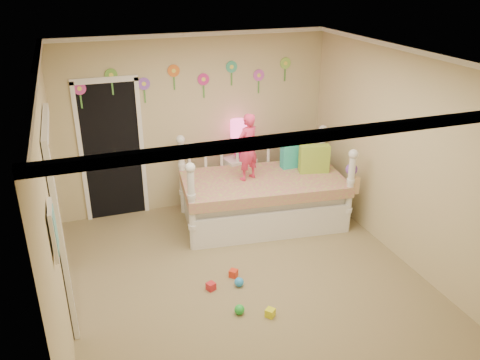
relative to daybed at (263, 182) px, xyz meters
name	(u,v)px	position (x,y,z in m)	size (l,w,h in m)	color
floor	(249,281)	(-0.70, -1.34, -0.62)	(4.00, 4.50, 0.01)	#7F684C
ceiling	(251,59)	(-0.70, -1.34, 1.98)	(4.00, 4.50, 0.01)	white
back_wall	(197,123)	(-0.70, 0.91, 0.68)	(4.00, 0.01, 2.60)	tan
left_wall	(54,209)	(-2.70, -1.34, 0.68)	(0.01, 4.50, 2.60)	tan
right_wall	(405,159)	(1.30, -1.34, 0.68)	(0.01, 4.50, 2.60)	tan
crown_molding	(251,62)	(-0.70, -1.34, 1.95)	(4.00, 4.50, 0.06)	white
daybed	(263,182)	(0.00, 0.00, 0.00)	(2.29, 1.23, 1.24)	white
pillow_turquoise	(294,154)	(0.59, 0.23, 0.27)	(0.40, 0.14, 0.40)	teal
pillow_lime	(314,159)	(0.77, -0.04, 0.27)	(0.42, 0.16, 0.40)	#95BC39
child	(248,147)	(-0.22, 0.04, 0.54)	(0.34, 0.23, 0.94)	#EB3563
nightstand	(239,180)	(-0.10, 0.72, -0.25)	(0.44, 0.34, 0.73)	white
table_lamp	(239,133)	(-0.10, 0.72, 0.51)	(0.27, 0.27, 0.60)	#D41C79
closet_doorway	(112,150)	(-1.95, 0.90, 0.41)	(0.90, 0.04, 2.07)	black
flower_decals	(189,80)	(-0.79, 0.90, 1.32)	(3.40, 0.02, 0.50)	#B2668C
mirror_closet	(62,218)	(-2.66, -1.04, 0.43)	(0.07, 1.30, 2.10)	white
wall_picture	(53,230)	(-2.67, -2.24, 0.93)	(0.05, 0.34, 0.42)	white
hanging_bag	(351,180)	(1.05, -0.62, 0.14)	(0.20, 0.16, 0.36)	beige
toy_scatter	(242,304)	(-0.95, -1.78, -0.57)	(0.80, 1.30, 0.11)	#996666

